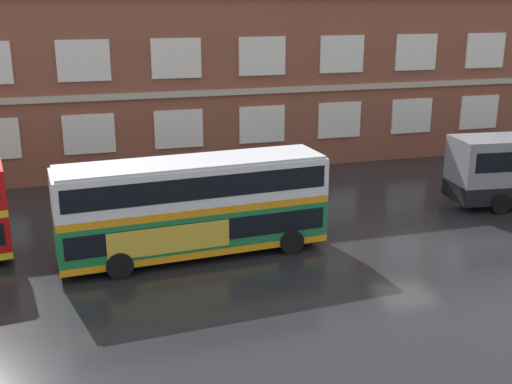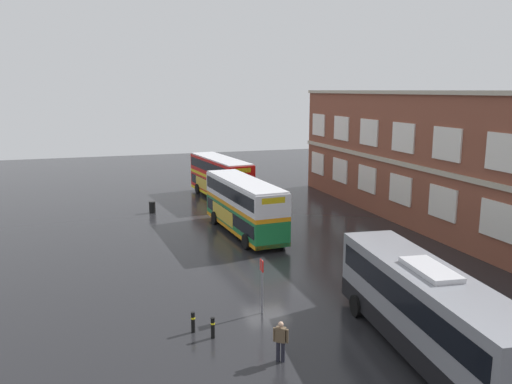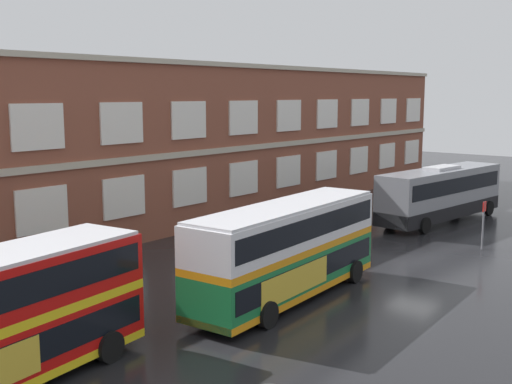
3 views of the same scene
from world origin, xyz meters
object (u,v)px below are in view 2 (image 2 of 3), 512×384
Objects in this scene: touring_coach at (427,312)px; safety_bollard_east at (193,322)px; station_litter_bin at (152,207)px; double_decker_middle at (244,205)px; double_decker_near at (220,177)px; bus_stand_flag at (262,281)px; waiting_passenger at (281,340)px; safety_bollard_west at (213,327)px.

touring_coach is 12.85× the size of safety_bollard_east.
touring_coach reaches higher than safety_bollard_east.
touring_coach reaches higher than station_litter_bin.
double_decker_middle is at bearing 155.31° from safety_bollard_east.
double_decker_middle is at bearing 33.90° from station_litter_bin.
double_decker_near is 10.90× the size of station_litter_bin.
double_decker_near is 28.96m from safety_bollard_east.
bus_stand_flag is 2.84× the size of safety_bollard_east.
double_decker_middle is 6.56× the size of waiting_passenger.
bus_stand_flag is at bearing 170.66° from waiting_passenger.
touring_coach is at bearing 0.58° from double_decker_near.
double_decker_near is at bearing 173.75° from double_decker_middle.
touring_coach is at bearing 40.38° from bus_stand_flag.
station_litter_bin reaches higher than safety_bollard_east.
bus_stand_flag reaches higher than safety_bollard_west.
double_decker_near reaches higher than safety_bollard_east.
bus_stand_flag is 3.87m from safety_bollard_east.
bus_stand_flag is 22.83m from station_litter_bin.
touring_coach is 6.01m from waiting_passenger.
waiting_passenger is 0.63× the size of bus_stand_flag.
double_decker_middle is 11.73× the size of safety_bollard_west.
double_decker_middle is at bearing 166.74° from bus_stand_flag.
waiting_passenger is (18.49, -4.04, -1.22)m from double_decker_middle.
double_decker_near is 11.82× the size of safety_bollard_west.
waiting_passenger is at bearing 3.80° from station_litter_bin.
double_decker_middle is at bearing 158.65° from safety_bollard_west.
touring_coach is at bearing 76.45° from waiting_passenger.
double_decker_middle is at bearing -6.25° from double_decker_near.
touring_coach reaches higher than safety_bollard_west.
touring_coach is at bearing 4.98° from double_decker_middle.
bus_stand_flag is at bearing 121.62° from safety_bollard_west.
double_decker_middle is at bearing 167.69° from waiting_passenger.
safety_bollard_east is at bearing -119.95° from touring_coach.
double_decker_near is at bearing 119.46° from station_litter_bin.
safety_bollard_west is at bearing -14.83° from double_decker_near.
safety_bollard_west is (15.73, -6.15, -1.66)m from double_decker_middle.
safety_bollard_west is at bearing -0.71° from station_litter_bin.
safety_bollard_east is at bearing -141.57° from waiting_passenger.
station_litter_bin is (-27.18, -1.81, -0.41)m from waiting_passenger.
double_decker_near reaches higher than safety_bollard_west.
touring_coach is 10.02m from safety_bollard_east.
double_decker_middle reaches higher than safety_bollard_west.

